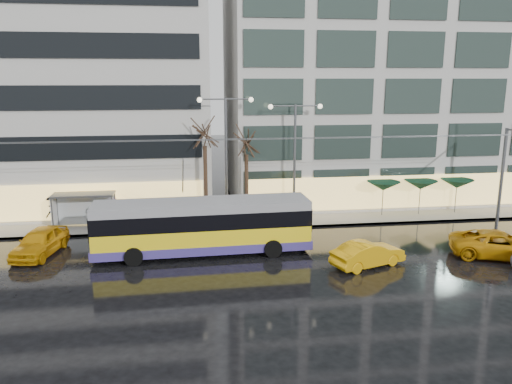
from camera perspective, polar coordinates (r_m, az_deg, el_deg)
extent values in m
plane|color=black|center=(26.65, -5.79, -10.32)|extent=(140.00, 140.00, 0.00)
cube|color=gray|center=(39.97, -3.69, -2.23)|extent=(80.00, 10.00, 0.15)
cube|color=slate|center=(35.23, -3.09, -4.31)|extent=(80.00, 0.10, 0.15)
cube|color=#B9B7B1|center=(47.80, 17.12, 14.94)|extent=(32.00, 14.00, 25.00)
cube|color=yellow|center=(30.52, -6.07, -5.03)|extent=(12.92, 3.11, 1.60)
cube|color=#403482|center=(30.69, -6.04, -5.98)|extent=(12.96, 3.15, 0.53)
cube|color=black|center=(30.19, -6.12, -2.90)|extent=(12.94, 3.13, 0.96)
cube|color=gray|center=(29.99, -6.15, -1.53)|extent=(12.92, 3.11, 0.53)
cube|color=black|center=(31.27, 5.77, -2.64)|extent=(0.15, 2.46, 1.39)
cube|color=black|center=(30.55, -18.29, -3.62)|extent=(0.15, 2.46, 1.39)
cylinder|color=black|center=(32.45, 1.00, -4.95)|extent=(1.08, 0.41, 1.07)
cylinder|color=black|center=(29.97, 1.96, -6.49)|extent=(1.08, 0.41, 1.07)
cylinder|color=black|center=(32.01, -13.51, -5.57)|extent=(1.08, 0.41, 1.07)
cylinder|color=black|center=(29.49, -13.83, -7.20)|extent=(1.08, 0.41, 1.07)
cylinder|color=#595B60|center=(30.60, -8.35, 1.68)|extent=(0.20, 3.98, 2.81)
cylinder|color=#595B60|center=(31.12, -8.38, 1.87)|extent=(0.20, 3.98, 2.81)
cylinder|color=#595B60|center=(40.65, 26.28, 1.66)|extent=(0.24, 0.24, 7.00)
cylinder|color=#595B60|center=(30.52, -4.60, 5.93)|extent=(42.00, 0.04, 0.04)
cylinder|color=#595B60|center=(31.02, -4.66, 6.04)|extent=(42.00, 0.04, 0.04)
cube|color=#595B60|center=(36.61, -19.13, -0.26)|extent=(4.20, 1.60, 0.12)
cube|color=silver|center=(37.56, -18.79, -1.88)|extent=(4.00, 0.05, 2.20)
cube|color=white|center=(37.36, -22.08, -2.22)|extent=(0.10, 1.40, 2.20)
cylinder|color=#595B60|center=(36.69, -22.26, -2.50)|extent=(0.10, 0.10, 2.40)
cylinder|color=#595B60|center=(38.00, -21.75, -1.95)|extent=(0.10, 0.10, 2.40)
cylinder|color=#595B60|center=(35.89, -16.07, -2.36)|extent=(0.10, 0.10, 2.40)
cylinder|color=#595B60|center=(37.23, -15.77, -1.80)|extent=(0.10, 0.10, 2.40)
cylinder|color=#595B60|center=(35.88, -3.41, 3.52)|extent=(0.18, 0.18, 9.00)
cylinder|color=#595B60|center=(35.38, -4.99, 10.53)|extent=(1.80, 0.10, 0.10)
cylinder|color=#595B60|center=(35.51, -2.04, 10.58)|extent=(1.80, 0.10, 0.10)
sphere|color=#FFF2CC|center=(35.34, -6.47, 10.41)|extent=(0.36, 0.36, 0.36)
sphere|color=#FFF2CC|center=(35.62, -0.57, 10.51)|extent=(0.36, 0.36, 0.36)
cylinder|color=#595B60|center=(36.64, 4.42, 3.30)|extent=(0.18, 0.18, 8.50)
cylinder|color=#595B60|center=(36.00, 3.12, 9.80)|extent=(1.80, 0.10, 0.10)
cylinder|color=#595B60|center=(36.38, 5.94, 9.78)|extent=(1.80, 0.10, 0.10)
sphere|color=#FFF2CC|center=(35.85, 1.68, 9.72)|extent=(0.36, 0.36, 0.36)
sphere|color=#FFF2CC|center=(36.61, 7.33, 9.69)|extent=(0.36, 0.36, 0.36)
cylinder|color=black|center=(36.31, -5.76, 0.86)|extent=(0.28, 0.28, 5.60)
cylinder|color=black|center=(36.80, -1.09, 0.52)|extent=(0.28, 0.28, 4.90)
cylinder|color=#595B60|center=(39.51, 14.26, -1.02)|extent=(0.06, 0.06, 2.20)
cone|color=#0E3420|center=(39.25, 14.35, 0.68)|extent=(2.50, 2.50, 0.70)
cylinder|color=#595B60|center=(40.72, 18.17, -0.87)|extent=(0.06, 0.06, 2.20)
cone|color=#0E3420|center=(40.47, 18.29, 0.78)|extent=(2.50, 2.50, 0.70)
cylinder|color=#595B60|center=(42.11, 21.85, -0.71)|extent=(0.06, 0.06, 2.20)
cone|color=#0E3420|center=(41.87, 21.99, 0.88)|extent=(2.50, 2.50, 0.70)
imported|color=orange|center=(32.96, -23.46, -5.25)|extent=(2.88, 5.13, 1.65)
imported|color=#F0A90C|center=(29.23, 12.66, -6.92)|extent=(4.65, 2.95, 1.45)
imported|color=orange|center=(33.26, 26.10, -5.41)|extent=(6.20, 4.34, 1.57)
imported|color=black|center=(36.45, -15.96, -2.70)|extent=(0.71, 0.57, 1.70)
imported|color=#C64295|center=(36.23, -16.04, -1.32)|extent=(1.21, 1.22, 0.88)
imported|color=black|center=(36.15, -17.81, -2.80)|extent=(1.01, 0.84, 1.88)
imported|color=black|center=(38.76, -22.14, -2.32)|extent=(1.14, 0.83, 1.59)
imported|color=black|center=(38.54, -22.26, -0.95)|extent=(1.00, 1.00, 0.72)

